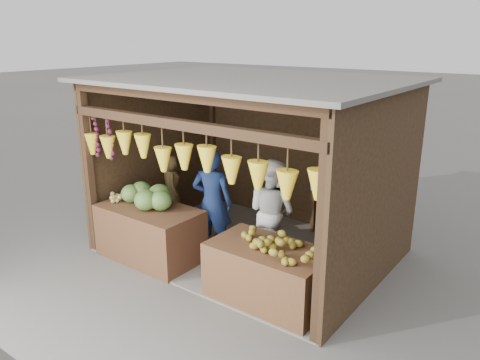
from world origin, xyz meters
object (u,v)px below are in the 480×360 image
object	(u,v)px
man_standing	(212,203)
vendor_seated	(171,183)
counter_right	(268,274)
woman_standing	(272,211)
counter_left	(150,233)

from	to	relation	value
man_standing	vendor_seated	size ratio (longest dim) A/B	1.71
counter_right	woman_standing	distance (m)	1.18
counter_left	woman_standing	distance (m)	1.85
vendor_seated	woman_standing	bearing A→B (deg)	-143.49
counter_left	woman_standing	xyz separation A→B (m)	(1.51, 0.99, 0.39)
man_standing	vendor_seated	bearing A→B (deg)	-40.97
man_standing	woman_standing	size ratio (longest dim) A/B	1.06
counter_left	vendor_seated	size ratio (longest dim) A/B	1.59
counter_right	vendor_seated	bearing A→B (deg)	159.32
counter_right	woman_standing	size ratio (longest dim) A/B	0.95
counter_right	woman_standing	xyz separation A→B (m)	(-0.57, 0.94, 0.42)
woman_standing	vendor_seated	size ratio (longest dim) A/B	1.61
man_standing	counter_right	bearing A→B (deg)	134.09
counter_left	vendor_seated	bearing A→B (deg)	119.26
counter_left	counter_right	size ratio (longest dim) A/B	1.04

